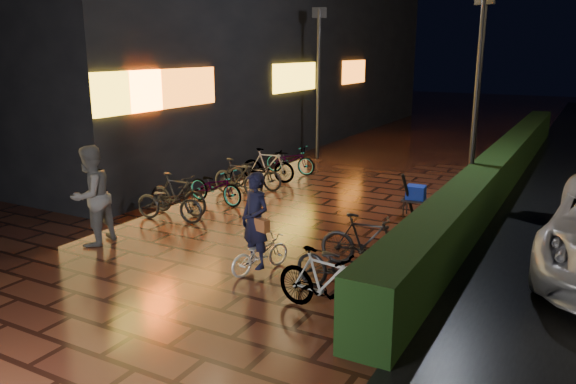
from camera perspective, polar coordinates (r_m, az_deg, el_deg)
The scene contains 11 objects.
ground at distance 9.79m, azimuth -6.43°, elevation -6.70°, with size 80.00×80.00×0.00m, color #381911.
hedge at distance 15.85m, azimuth 20.96°, elevation 2.48°, with size 0.70×20.00×1.00m, color black.
bystander_person at distance 10.76m, azimuth -19.38°, elevation -0.36°, with size 0.89×0.70×1.84m, color #4F4F51.
storefront_block at distance 24.06m, azimuth -9.62°, elevation 16.54°, with size 12.09×22.00×9.00m.
lamp_post_hedge at distance 13.07m, azimuth 18.67°, elevation 9.63°, with size 0.44×0.23×4.71m.
lamp_post_sf at distance 18.27m, azimuth 3.12°, elevation 11.54°, with size 0.44×0.25×4.75m.
cyclist at distance 8.96m, azimuth -3.12°, elevation -4.47°, with size 0.75×1.22×1.65m.
traffic_barrier at distance 9.19m, azimuth 12.09°, elevation -5.96°, with size 0.80×1.79×0.73m.
cart_assembly at distance 12.19m, azimuth 12.78°, elevation -0.22°, with size 0.56×0.58×0.99m.
parked_bikes_storefront at distance 13.79m, azimuth -5.40°, elevation 1.40°, with size 1.80×5.91×0.91m.
parked_bikes_hedge at distance 8.38m, azimuth 5.82°, elevation -7.17°, with size 1.67×2.47×0.91m.
Camera 1 is at (5.34, -7.43, 3.50)m, focal length 35.00 mm.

